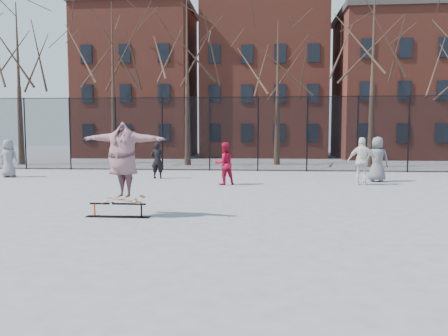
# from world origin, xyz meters

# --- Properties ---
(ground) EXTENTS (100.00, 100.00, 0.00)m
(ground) POSITION_xyz_m (0.00, 0.00, 0.00)
(ground) COLOR slate
(skate_rail) EXTENTS (1.63, 0.25, 0.36)m
(skate_rail) POSITION_xyz_m (-2.20, 0.18, 0.14)
(skate_rail) COLOR black
(skate_rail) RESTS_ON ground
(skateboard) EXTENTS (0.94, 0.22, 0.11)m
(skateboard) POSITION_xyz_m (-2.04, 0.18, 0.42)
(skateboard) COLOR olive
(skateboard) RESTS_ON skate_rail
(skater) EXTENTS (2.38, 1.04, 1.88)m
(skater) POSITION_xyz_m (-2.04, 0.18, 1.41)
(skater) COLOR #523584
(skater) RESTS_ON skateboard
(bystander_grey) EXTENTS (0.87, 0.57, 1.76)m
(bystander_grey) POSITION_xyz_m (-10.37, 8.96, 0.88)
(bystander_grey) COLOR slate
(bystander_grey) RESTS_ON ground
(bystander_black) EXTENTS (0.62, 0.43, 1.64)m
(bystander_black) POSITION_xyz_m (-3.32, 9.03, 0.82)
(bystander_black) COLOR black
(bystander_black) RESTS_ON ground
(bystander_red) EXTENTS (1.03, 0.96, 1.70)m
(bystander_red) POSITION_xyz_m (-0.09, 6.99, 0.85)
(bystander_red) COLOR #B51030
(bystander_red) RESTS_ON ground
(bystander_white) EXTENTS (1.19, 0.69, 1.91)m
(bystander_white) POSITION_xyz_m (5.42, 7.42, 0.96)
(bystander_white) COLOR silver
(bystander_white) RESTS_ON ground
(bystander_extra) EXTENTS (1.00, 0.70, 1.92)m
(bystander_extra) POSITION_xyz_m (6.31, 8.59, 0.96)
(bystander_extra) COLOR #5C5C61
(bystander_extra) RESTS_ON ground
(fence) EXTENTS (34.03, 0.07, 4.00)m
(fence) POSITION_xyz_m (-0.01, 13.00, 2.05)
(fence) COLOR black
(fence) RESTS_ON ground
(tree_row) EXTENTS (33.66, 7.46, 10.67)m
(tree_row) POSITION_xyz_m (-0.25, 17.15, 7.36)
(tree_row) COLOR black
(tree_row) RESTS_ON ground
(rowhouses) EXTENTS (29.00, 7.00, 13.00)m
(rowhouses) POSITION_xyz_m (0.72, 26.00, 6.06)
(rowhouses) COLOR brown
(rowhouses) RESTS_ON ground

